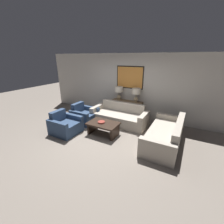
# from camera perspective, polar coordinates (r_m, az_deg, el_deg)

# --- Properties ---
(ground_plane) EXTENTS (20.00, 20.00, 0.00)m
(ground_plane) POSITION_cam_1_polar(r_m,az_deg,el_deg) (4.99, -4.32, -9.90)
(ground_plane) COLOR slate
(back_wall) EXTENTS (8.40, 0.12, 2.65)m
(back_wall) POSITION_cam_1_polar(r_m,az_deg,el_deg) (6.52, 6.83, 9.78)
(back_wall) COLOR beige
(back_wall) RESTS_ON ground_plane
(console_table) EXTENTS (1.33, 0.37, 0.74)m
(console_table) POSITION_cam_1_polar(r_m,az_deg,el_deg) (6.53, 5.61, 1.12)
(console_table) COLOR brown
(console_table) RESTS_ON ground_plane
(table_lamp_left) EXTENTS (0.34, 0.34, 0.58)m
(table_lamp_left) POSITION_cam_1_polar(r_m,az_deg,el_deg) (6.48, 2.66, 8.04)
(table_lamp_left) COLOR tan
(table_lamp_left) RESTS_ON console_table
(table_lamp_right) EXTENTS (0.34, 0.34, 0.58)m
(table_lamp_right) POSITION_cam_1_polar(r_m,az_deg,el_deg) (6.19, 9.18, 7.21)
(table_lamp_right) COLOR tan
(table_lamp_right) RESTS_ON console_table
(couch_by_back_wall) EXTENTS (2.18, 0.92, 0.78)m
(couch_by_back_wall) POSITION_cam_1_polar(r_m,az_deg,el_deg) (5.95, 2.83, -1.78)
(couch_by_back_wall) COLOR #ADA393
(couch_by_back_wall) RESTS_ON ground_plane
(couch_by_side) EXTENTS (0.92, 2.18, 0.78)m
(couch_by_side) POSITION_cam_1_polar(r_m,az_deg,el_deg) (4.86, 19.73, -8.38)
(couch_by_side) COLOR #ADA393
(couch_by_side) RESTS_ON ground_plane
(coffee_table) EXTENTS (1.02, 0.68, 0.43)m
(coffee_table) POSITION_cam_1_polar(r_m,az_deg,el_deg) (5.08, -3.35, -5.40)
(coffee_table) COLOR black
(coffee_table) RESTS_ON ground_plane
(decorative_bowl) EXTENTS (0.24, 0.24, 0.04)m
(decorative_bowl) POSITION_cam_1_polar(r_m,az_deg,el_deg) (5.04, -4.09, -3.84)
(decorative_bowl) COLOR #93382D
(decorative_bowl) RESTS_ON coffee_table
(armchair_near_back_wall) EXTENTS (0.87, 0.88, 0.76)m
(armchair_near_back_wall) POSITION_cam_1_polar(r_m,az_deg,el_deg) (6.15, -10.52, -1.41)
(armchair_near_back_wall) COLOR navy
(armchair_near_back_wall) RESTS_ON ground_plane
(armchair_near_camera) EXTENTS (0.87, 0.88, 0.76)m
(armchair_near_camera) POSITION_cam_1_polar(r_m,az_deg,el_deg) (5.46, -17.37, -4.92)
(armchair_near_camera) COLOR navy
(armchair_near_camera) RESTS_ON ground_plane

